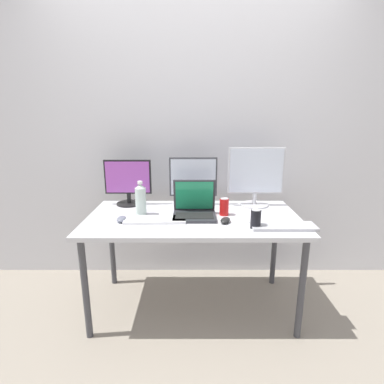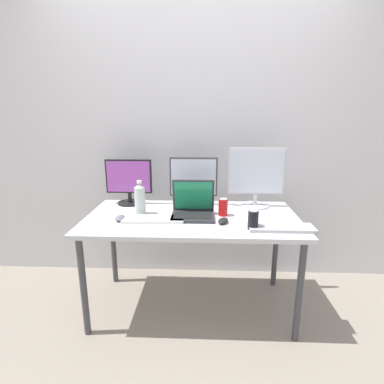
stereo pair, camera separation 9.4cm
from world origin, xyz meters
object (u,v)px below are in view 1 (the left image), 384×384
Objects in this scene: laptop_silver at (193,208)px; mouse_by_laptop at (224,220)px; keyboard_main at (282,226)px; water_bottle at (139,200)px; monitor_center at (191,181)px; soda_can_near_keyboard at (254,219)px; mouse_by_keyboard at (120,219)px; monitor_left at (127,182)px; keyboard_aux at (154,220)px; work_desk at (192,225)px; soda_can_by_laptop at (223,207)px; monitor_right at (254,176)px.

laptop_silver is 0.25m from mouse_by_laptop.
water_bottle is (-0.96, 0.26, 0.11)m from keyboard_main.
monitor_center is 0.50m from mouse_by_laptop.
water_bottle is 0.82m from soda_can_near_keyboard.
soda_can_near_keyboard reaches higher than mouse_by_laptop.
soda_can_near_keyboard is (-0.18, -0.01, 0.05)m from keyboard_main.
laptop_silver reaches higher than soda_can_near_keyboard.
mouse_by_keyboard is (-0.50, -0.11, -0.04)m from laptop_silver.
soda_can_near_keyboard is at bearing -6.78° from mouse_by_laptop.
keyboard_aux is (0.26, -0.40, -0.18)m from monitor_left.
mouse_by_keyboard is at bearing 173.52° from keyboard_main.
monitor_left is 1.07m from soda_can_near_keyboard.
keyboard_main is 3.99× the size of mouse_by_keyboard.
work_desk is at bearing 170.93° from mouse_by_laptop.
keyboard_aux is 4.03× the size of mouse_by_laptop.
mouse_by_keyboard is (-0.23, -0.00, 0.01)m from keyboard_aux.
soda_can_by_laptop reaches higher than keyboard_aux.
mouse_by_keyboard is 0.90m from soda_can_near_keyboard.
monitor_left is 0.80m from soda_can_by_laptop.
work_desk is at bearing -152.12° from monitor_right.
soda_can_by_laptop is (0.60, -0.01, -0.05)m from water_bottle.
monitor_left is 0.52m from monitor_center.
mouse_by_laptop is 0.82× the size of soda_can_by_laptop.
keyboard_aux is 1.67× the size of water_bottle.
monitor_left is 0.89× the size of keyboard_aux.
laptop_silver is 2.40× the size of soda_can_near_keyboard.
work_desk is 0.63m from keyboard_main.
work_desk is 0.42m from water_bottle.
monitor_right reaches higher than work_desk.
monitor_left is 0.51m from keyboard_aux.
soda_can_near_keyboard is (0.18, -0.10, 0.05)m from mouse_by_laptop.
keyboard_main is at bearing -5.79° from mouse_by_keyboard.
monitor_center is 0.83× the size of monitor_right.
soda_can_by_laptop reaches higher than mouse_by_laptop.
soda_can_by_laptop is at bearing -139.11° from monitor_right.
soda_can_near_keyboard reaches higher than mouse_by_keyboard.
laptop_silver is 0.73× the size of keyboard_main.
monitor_right is at bearing 27.87° from laptop_silver.
mouse_by_laptop is at bearing -15.47° from water_bottle.
keyboard_main is at bearing -25.23° from monitor_left.
mouse_by_keyboard reaches higher than work_desk.
water_bottle is 1.99× the size of soda_can_near_keyboard.
work_desk is 4.10× the size of monitor_left.
keyboard_aux is 0.67m from soda_can_near_keyboard.
monitor_right is at bearing 77.27° from mouse_by_laptop.
monitor_right reaches higher than soda_can_near_keyboard.
work_desk is at bearing -151.12° from laptop_silver.
laptop_silver reaches higher than keyboard_main.
laptop_silver is 2.40× the size of soda_can_by_laptop.
monitor_left is 1.23m from keyboard_main.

